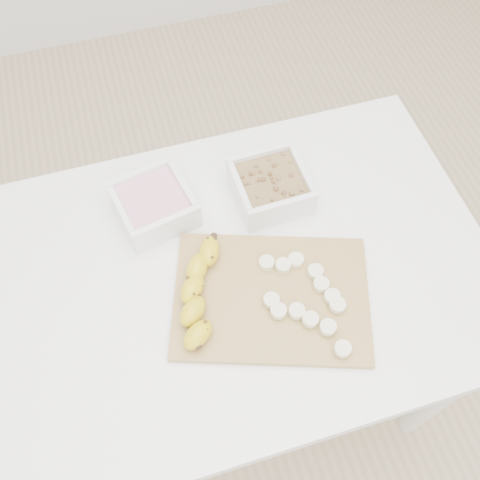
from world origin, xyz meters
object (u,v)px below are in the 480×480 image
object	(u,v)px
table	(244,288)
banana	(199,293)
bowl_yogurt	(154,204)
cutting_board	(271,297)
bowl_granola	(271,186)

from	to	relation	value
table	banana	world-z (taller)	banana
bowl_yogurt	banana	size ratio (longest dim) A/B	0.77
banana	cutting_board	bearing A→B (deg)	18.77
table	banana	size ratio (longest dim) A/B	4.41
banana	bowl_yogurt	bearing A→B (deg)	133.46
bowl_granola	banana	size ratio (longest dim) A/B	0.68
bowl_yogurt	bowl_granola	bearing A→B (deg)	-5.89
cutting_board	table	bearing A→B (deg)	110.50
bowl_granola	cutting_board	xyz separation A→B (m)	(-0.07, -0.23, -0.03)
bowl_yogurt	bowl_granola	world-z (taller)	bowl_granola
table	cutting_board	size ratio (longest dim) A/B	2.68
bowl_yogurt	banana	bearing A→B (deg)	-80.07
table	banana	xyz separation A→B (m)	(-0.10, -0.05, 0.13)
bowl_granola	cutting_board	bearing A→B (deg)	-107.80
table	bowl_yogurt	xyz separation A→B (m)	(-0.14, 0.18, 0.13)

